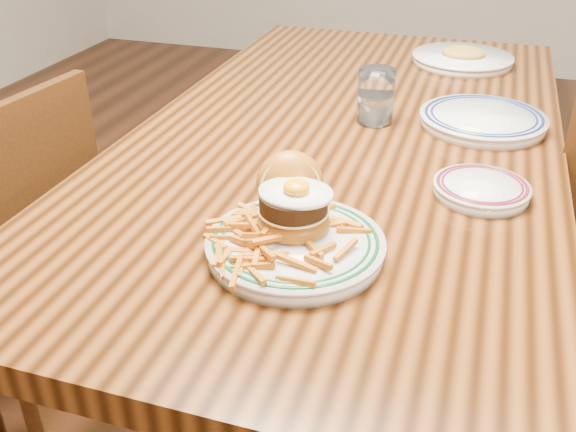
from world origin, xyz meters
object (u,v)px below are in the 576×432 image
(table, at_px, (346,168))
(side_plate, at_px, (481,188))
(chair_left, at_px, (16,243))
(main_plate, at_px, (294,229))

(table, bearing_deg, side_plate, -37.86)
(chair_left, bearing_deg, main_plate, -14.14)
(chair_left, distance_m, main_plate, 0.90)
(main_plate, xyz_separation_m, side_plate, (0.25, 0.25, -0.02))
(chair_left, xyz_separation_m, side_plate, (1.03, -0.03, 0.33))
(main_plate, height_order, side_plate, main_plate)
(table, height_order, main_plate, main_plate)
(chair_left, distance_m, side_plate, 1.08)
(main_plate, bearing_deg, side_plate, 22.60)
(table, relative_size, side_plate, 10.02)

